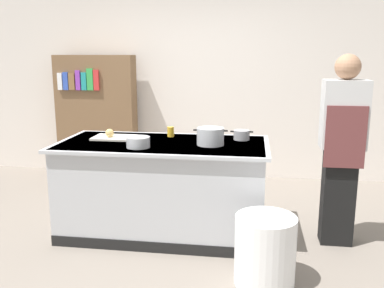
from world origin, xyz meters
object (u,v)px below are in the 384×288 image
at_px(onion, 110,133).
at_px(stock_pot, 210,136).
at_px(juice_cup, 171,132).
at_px(person_chef, 342,146).
at_px(trash_bin, 265,250).
at_px(bookshelf, 97,116).
at_px(mixing_bowl, 138,142).
at_px(sauce_pan, 242,135).

xyz_separation_m(onion, stock_pot, (1.00, -0.12, 0.02)).
distance_m(juice_cup, person_chef, 1.63).
height_order(juice_cup, trash_bin, juice_cup).
xyz_separation_m(juice_cup, bookshelf, (-1.36, 1.51, -0.10)).
bearing_deg(trash_bin, mixing_bowl, 152.95).
bearing_deg(mixing_bowl, person_chef, 7.60).
bearing_deg(onion, sauce_pan, 7.00).
distance_m(juice_cup, trash_bin, 1.60).
xyz_separation_m(juice_cup, person_chef, (1.60, -0.29, -0.04)).
relative_size(onion, juice_cup, 0.82).
height_order(stock_pot, person_chef, person_chef).
bearing_deg(mixing_bowl, onion, 139.80).
bearing_deg(trash_bin, juice_cup, 130.32).
xyz_separation_m(sauce_pan, juice_cup, (-0.71, 0.05, 0.00)).
bearing_deg(bookshelf, onion, -65.28).
xyz_separation_m(person_chef, bookshelf, (-2.96, 1.80, -0.06)).
distance_m(mixing_bowl, person_chef, 1.81).
distance_m(sauce_pan, person_chef, 0.92).
bearing_deg(person_chef, juice_cup, 73.24).
bearing_deg(bookshelf, trash_bin, -48.72).
bearing_deg(trash_bin, person_chef, 50.66).
bearing_deg(bookshelf, juice_cup, -48.03).
bearing_deg(bookshelf, stock_pot, -45.73).
relative_size(onion, sauce_pan, 0.37).
xyz_separation_m(mixing_bowl, juice_cup, (0.19, 0.53, 0.00)).
bearing_deg(bookshelf, sauce_pan, -37.08).
bearing_deg(sauce_pan, person_chef, -14.63).
bearing_deg(onion, juice_cup, 20.51).
height_order(onion, mixing_bowl, onion).
xyz_separation_m(stock_pot, sauce_pan, (0.28, 0.28, -0.03)).
height_order(onion, stock_pot, stock_pot).
height_order(stock_pot, sauce_pan, stock_pot).
bearing_deg(juice_cup, mixing_bowl, -109.97).
relative_size(mixing_bowl, bookshelf, 0.12).
relative_size(juice_cup, person_chef, 0.06).
bearing_deg(mixing_bowl, stock_pot, 17.44).
xyz_separation_m(stock_pot, mixing_bowl, (-0.63, -0.20, -0.03)).
relative_size(juice_cup, trash_bin, 0.19).
height_order(juice_cup, person_chef, person_chef).
relative_size(mixing_bowl, trash_bin, 0.39).
bearing_deg(juice_cup, person_chef, -10.16).
bearing_deg(juice_cup, sauce_pan, -4.39).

